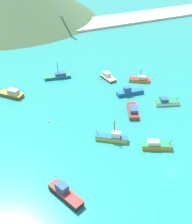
% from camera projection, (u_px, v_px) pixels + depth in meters
% --- Properties ---
extents(ground, '(260.00, 280.00, 0.50)m').
position_uv_depth(ground, '(112.00, 104.00, 88.54)').
color(ground, teal).
extents(fishing_boat_0, '(10.09, 4.92, 6.37)m').
position_uv_depth(fishing_boat_0, '(58.00, 76.00, 102.70)').
color(fishing_boat_0, '#1E5BA8').
rests_on(fishing_boat_0, ground).
extents(fishing_boat_2, '(3.71, 7.02, 2.40)m').
position_uv_depth(fishing_boat_2, '(108.00, 77.00, 101.80)').
color(fishing_boat_2, brown).
rests_on(fishing_boat_2, ground).
extents(fishing_boat_4, '(7.74, 5.48, 2.67)m').
position_uv_depth(fishing_boat_4, '(156.00, 145.00, 70.47)').
color(fishing_boat_4, orange).
rests_on(fishing_boat_4, ground).
extents(fishing_boat_5, '(6.21, 8.92, 2.32)m').
position_uv_depth(fishing_boat_5, '(133.00, 110.00, 83.55)').
color(fishing_boat_5, brown).
rests_on(fishing_boat_5, ground).
extents(fishing_boat_6, '(9.42, 3.27, 2.82)m').
position_uv_depth(fishing_boat_6, '(130.00, 92.00, 92.57)').
color(fishing_boat_6, '#1E5BA8').
rests_on(fishing_boat_6, ground).
extents(fishing_boat_7, '(8.08, 6.61, 6.38)m').
position_uv_depth(fishing_boat_7, '(112.00, 137.00, 72.91)').
color(fishing_boat_7, gold).
rests_on(fishing_boat_7, ground).
extents(fishing_boat_12, '(8.19, 5.59, 2.31)m').
position_uv_depth(fishing_boat_12, '(166.00, 102.00, 87.87)').
color(fishing_boat_12, silver).
rests_on(fishing_boat_12, ground).
extents(fishing_boat_13, '(7.67, 7.90, 2.68)m').
position_uv_depth(fishing_boat_13, '(12.00, 94.00, 91.49)').
color(fishing_boat_13, brown).
rests_on(fishing_boat_13, ground).
extents(fishing_boat_14, '(7.57, 6.11, 4.68)m').
position_uv_depth(fishing_boat_14, '(140.00, 79.00, 100.31)').
color(fishing_boat_14, orange).
rests_on(fishing_boat_14, ground).
extents(fishing_boat_15, '(5.35, 9.04, 2.97)m').
position_uv_depth(fishing_boat_15, '(65.00, 193.00, 57.70)').
color(fishing_boat_15, '#232328').
rests_on(fishing_boat_15, ground).
extents(buoy_1, '(0.62, 0.62, 0.62)m').
position_uv_depth(buoy_1, '(48.00, 121.00, 80.18)').
color(buoy_1, silver).
rests_on(buoy_1, ground).
extents(beach_strip, '(247.00, 19.65, 1.20)m').
position_uv_depth(beach_strip, '(42.00, 31.00, 146.27)').
color(beach_strip, beige).
rests_on(beach_strip, ground).
extents(radio_tower, '(2.97, 2.37, 29.69)m').
position_uv_depth(radio_tower, '(59.00, 0.00, 140.90)').
color(radio_tower, silver).
rests_on(radio_tower, ground).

